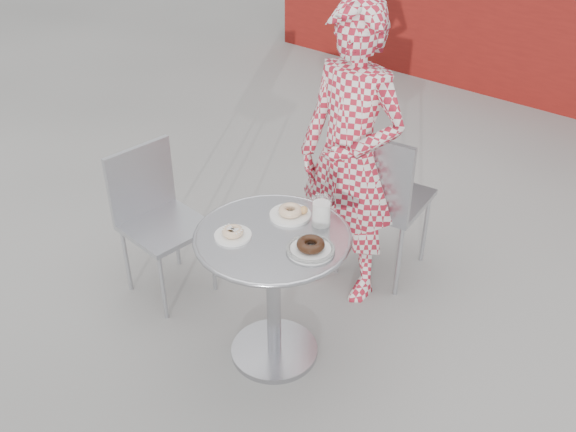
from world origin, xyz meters
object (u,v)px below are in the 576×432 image
Objects in this scene: chair_left at (168,251)px; plate_checker at (311,248)px; milk_cup at (321,213)px; bistro_table at (273,266)px; seated_person at (350,159)px; plate_near at (233,233)px; chair_far at (382,227)px; plate_far at (291,213)px.

plate_checker is (0.93, 0.00, 0.45)m from chair_left.
bistro_table is at bearing -119.14° from milk_cup.
seated_person reaches higher than bistro_table.
seated_person is at bearing 85.21° from plate_near.
bistro_table is 0.78× the size of chair_far.
milk_cup reaches higher than chair_left.
chair_left is at bearing 179.30° from bistro_table.
chair_left reaches higher than bistro_table.
bistro_table is 0.26m from plate_checker.
seated_person is at bearing 92.78° from plate_far.
chair_far reaches higher than milk_cup.
seated_person is 8.38× the size of plate_far.
chair_far is at bearing -35.94° from chair_left.
plate_near is at bearing 74.84° from chair_far.
milk_cup is at bearing 53.46° from plate_near.
milk_cup is at bearing -70.35° from seated_person.
seated_person is at bearing -42.56° from chair_left.
plate_far is at bearing 78.76° from chair_far.
plate_near is (-0.12, -0.11, 0.18)m from bistro_table.
chair_far reaches higher than plate_checker.
plate_near is 0.38m from milk_cup.
plate_near is 0.79× the size of plate_checker.
chair_left is at bearing -167.79° from milk_cup.
seated_person reaches higher than chair_far.
chair_far is 4.41× the size of plate_checker.
chair_far is 1.15m from chair_left.
chair_left is at bearing -179.74° from plate_checker.
plate_near is at bearing -126.54° from milk_cup.
chair_left is at bearing -138.20° from seated_person.
plate_far is (0.02, -0.47, -0.06)m from seated_person.
chair_left is 1.04m from plate_checker.
plate_far is 0.29m from plate_near.
bistro_table is at bearing -85.58° from seated_person.
milk_cup is (0.14, 0.03, 0.04)m from plate_far.
chair_left reaches higher than plate_checker.
plate_far reaches higher than plate_near.
bistro_table is 3.75× the size of plate_far.
seated_person reaches higher than plate_checker.
chair_far is (0.01, 0.88, -0.24)m from bistro_table.
plate_far is at bearing -87.95° from seated_person.
chair_left is 3.95× the size of plate_checker.
plate_checker is at bearing -33.33° from plate_far.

